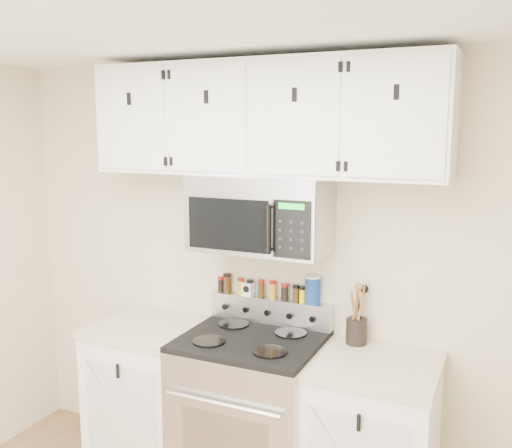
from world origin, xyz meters
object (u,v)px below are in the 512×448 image
at_px(utensil_crock, 356,329).
at_px(range, 251,415).
at_px(microwave, 260,214).
at_px(salt_canister, 313,290).

bearing_deg(utensil_crock, range, -156.53).
relative_size(range, utensil_crock, 3.29).
distance_m(microwave, utensil_crock, 0.83).
relative_size(utensil_crock, salt_canister, 2.02).
bearing_deg(microwave, salt_canister, 30.93).
xyz_separation_m(utensil_crock, salt_canister, (-0.27, 0.05, 0.18)).
height_order(microwave, salt_canister, microwave).
bearing_deg(salt_canister, range, -132.65).
height_order(microwave, utensil_crock, microwave).
height_order(range, utensil_crock, utensil_crock).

